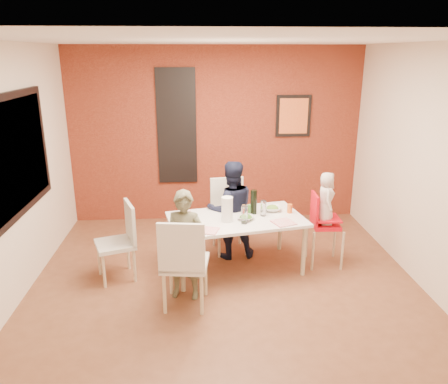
{
  "coord_description": "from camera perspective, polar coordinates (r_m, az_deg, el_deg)",
  "views": [
    {
      "loc": [
        -0.31,
        -4.48,
        2.58
      ],
      "look_at": [
        0.0,
        0.3,
        1.05
      ],
      "focal_mm": 35.0,
      "sensor_mm": 36.0,
      "label": 1
    }
  ],
  "objects": [
    {
      "name": "ground",
      "position": [
        5.18,
        0.22,
        -12.17
      ],
      "size": [
        4.5,
        4.5,
        0.0
      ],
      "primitive_type": "plane",
      "color": "brown",
      "rests_on": "ground"
    },
    {
      "name": "ceiling",
      "position": [
        4.49,
        0.27,
        19.26
      ],
      "size": [
        4.5,
        4.5,
        0.02
      ],
      "primitive_type": "cube",
      "color": "white",
      "rests_on": "wall_back"
    },
    {
      "name": "wall_back",
      "position": [
        6.85,
        -1.08,
        7.37
      ],
      "size": [
        4.5,
        0.02,
        2.7
      ],
      "primitive_type": "cube",
      "color": "beige",
      "rests_on": "ground"
    },
    {
      "name": "wall_front",
      "position": [
        2.56,
        3.8,
        -11.0
      ],
      "size": [
        4.5,
        0.02,
        2.7
      ],
      "primitive_type": "cube",
      "color": "beige",
      "rests_on": "ground"
    },
    {
      "name": "wall_left",
      "position": [
        5.03,
        -26.27,
        1.71
      ],
      "size": [
        0.02,
        4.5,
        2.7
      ],
      "primitive_type": "cube",
      "color": "beige",
      "rests_on": "ground"
    },
    {
      "name": "wall_right",
      "position": [
        5.3,
        25.31,
        2.59
      ],
      "size": [
        0.02,
        4.5,
        2.7
      ],
      "primitive_type": "cube",
      "color": "beige",
      "rests_on": "ground"
    },
    {
      "name": "brick_accent_wall",
      "position": [
        6.83,
        -1.07,
        7.34
      ],
      "size": [
        4.5,
        0.02,
        2.7
      ],
      "primitive_type": "cube",
      "color": "maroon",
      "rests_on": "ground"
    },
    {
      "name": "picture_window_frame",
      "position": [
        5.15,
        -25.46,
        4.47
      ],
      "size": [
        0.05,
        1.7,
        1.3
      ],
      "primitive_type": "cube",
      "color": "black",
      "rests_on": "wall_left"
    },
    {
      "name": "picture_window_pane",
      "position": [
        5.15,
        -25.3,
        4.48
      ],
      "size": [
        0.02,
        1.55,
        1.15
      ],
      "primitive_type": "cube",
      "color": "black",
      "rests_on": "wall_left"
    },
    {
      "name": "glassblock_strip",
      "position": [
        6.78,
        -6.19,
        8.46
      ],
      "size": [
        0.55,
        0.03,
        1.7
      ],
      "primitive_type": "cube",
      "color": "silver",
      "rests_on": "wall_back"
    },
    {
      "name": "glassblock_surround",
      "position": [
        6.78,
        -6.2,
        8.46
      ],
      "size": [
        0.6,
        0.03,
        1.76
      ],
      "primitive_type": "cube",
      "color": "black",
      "rests_on": "wall_back"
    },
    {
      "name": "art_print_frame",
      "position": [
        6.92,
        9.05,
        9.78
      ],
      "size": [
        0.54,
        0.03,
        0.64
      ],
      "primitive_type": "cube",
      "color": "black",
      "rests_on": "wall_back"
    },
    {
      "name": "art_print_canvas",
      "position": [
        6.9,
        9.08,
        9.77
      ],
      "size": [
        0.44,
        0.01,
        0.54
      ],
      "primitive_type": "cube",
      "color": "orange",
      "rests_on": "wall_back"
    },
    {
      "name": "dining_table",
      "position": [
        5.31,
        1.62,
        -4.02
      ],
      "size": [
        1.76,
        1.2,
        0.67
      ],
      "rotation": [
        0.0,
        0.0,
        0.2
      ],
      "color": "white",
      "rests_on": "ground"
    },
    {
      "name": "chair_near",
      "position": [
        4.52,
        -5.3,
        -8.8
      ],
      "size": [
        0.52,
        0.52,
        1.01
      ],
      "rotation": [
        0.0,
        0.0,
        3.02
      ],
      "color": "silver",
      "rests_on": "ground"
    },
    {
      "name": "chair_far",
      "position": [
        5.9,
        0.61,
        -2.43
      ],
      "size": [
        0.51,
        0.51,
        0.98
      ],
      "rotation": [
        0.0,
        0.0,
        0.14
      ],
      "color": "silver",
      "rests_on": "ground"
    },
    {
      "name": "chair_left",
      "position": [
        5.29,
        -13.22,
        -5.75
      ],
      "size": [
        0.55,
        0.55,
        0.92
      ],
      "rotation": [
        0.0,
        0.0,
        5.06
      ],
      "color": "beige",
      "rests_on": "ground"
    },
    {
      "name": "high_chair",
      "position": [
        5.59,
        12.71,
        -3.89
      ],
      "size": [
        0.41,
        0.41,
        0.94
      ],
      "rotation": [
        0.0,
        0.0,
        1.53
      ],
      "color": "red",
      "rests_on": "ground"
    },
    {
      "name": "child_near",
      "position": [
        4.73,
        -5.11,
        -6.97
      ],
      "size": [
        0.5,
        0.38,
        1.22
      ],
      "primitive_type": "imported",
      "rotation": [
        0.0,
        0.0,
        -0.2
      ],
      "color": "brown",
      "rests_on": "ground"
    },
    {
      "name": "child_far",
      "position": [
        5.64,
        0.92,
        -2.34
      ],
      "size": [
        0.68,
        0.55,
        1.29
      ],
      "primitive_type": "imported",
      "rotation": [
        0.0,
        0.0,
        3.25
      ],
      "color": "black",
      "rests_on": "ground"
    },
    {
      "name": "toddler",
      "position": [
        5.49,
        13.18,
        -0.81
      ],
      "size": [
        0.24,
        0.34,
        0.65
      ],
      "primitive_type": "imported",
      "rotation": [
        0.0,
        0.0,
        1.47
      ],
      "color": "beige",
      "rests_on": "high_chair"
    },
    {
      "name": "plate_near_left",
      "position": [
        4.92,
        -2.08,
        -5.04
      ],
      "size": [
        0.27,
        0.27,
        0.01
      ],
      "primitive_type": "cube",
      "rotation": [
        0.0,
        0.0,
        -0.32
      ],
      "color": "white",
      "rests_on": "dining_table"
    },
    {
      "name": "plate_far_mid",
      "position": [
        5.61,
        1.89,
        -2.11
      ],
      "size": [
        0.22,
        0.22,
        0.01
      ],
      "primitive_type": "cube",
      "rotation": [
        0.0,
        0.0,
        0.03
      ],
      "color": "white",
      "rests_on": "dining_table"
    },
    {
      "name": "plate_near_right",
      "position": [
        5.18,
        7.78,
        -3.96
      ],
      "size": [
        0.31,
        0.31,
        0.01
      ],
      "primitive_type": "cube",
      "rotation": [
        0.0,
        0.0,
        0.37
      ],
      "color": "white",
      "rests_on": "dining_table"
    },
    {
      "name": "plate_far_left",
      "position": [
        5.43,
        -5.14,
        -2.85
      ],
      "size": [
        0.25,
        0.25,
        0.01
      ],
      "primitive_type": "cube",
      "rotation": [
        0.0,
        0.0,
        0.34
      ],
      "color": "white",
      "rests_on": "dining_table"
    },
    {
      "name": "salad_bowl_a",
      "position": [
        5.24,
        2.87,
        -3.39
      ],
      "size": [
        0.25,
        0.25,
        0.05
      ],
      "primitive_type": "imported",
      "rotation": [
        0.0,
        0.0,
        -0.43
      ],
      "color": "silver",
      "rests_on": "dining_table"
    },
    {
      "name": "salad_bowl_b",
      "position": [
        5.56,
        6.35,
        -2.17
      ],
      "size": [
        0.24,
        0.24,
        0.05
      ],
      "primitive_type": "imported",
      "rotation": [
        0.0,
        0.0,
        -0.08
      ],
      "color": "white",
      "rests_on": "dining_table"
    },
    {
      "name": "wine_bottle",
      "position": [
        5.4,
        3.9,
        -1.31
      ],
      "size": [
        0.08,
        0.08,
        0.3
      ],
      "primitive_type": "cylinder",
      "color": "black",
      "rests_on": "dining_table"
    },
    {
      "name": "wine_glass_a",
      "position": [
        5.1,
        2.67,
        -2.99
      ],
      "size": [
        0.07,
        0.07,
        0.21
      ],
      "primitive_type": "cylinder",
      "color": "white",
      "rests_on": "dining_table"
    },
    {
      "name": "wine_glass_b",
      "position": [
        5.35,
        5.16,
        -2.12
      ],
      "size": [
        0.07,
        0.07,
        0.2
      ],
      "primitive_type": "cylinder",
      "color": "silver",
      "rests_on": "dining_table"
    },
    {
      "name": "paper_towel_roll",
      "position": [
        5.14,
        0.41,
        -2.27
      ],
      "size": [
        0.13,
        0.13,
        0.3
      ],
      "primitive_type": "cylinder",
      "color": "white",
      "rests_on": "dining_table"
    },
    {
      "name": "condiment_red",
      "position": [
        5.28,
        2.96,
        -2.78
      ],
      "size": [
        0.03,
        0.03,
        0.12
      ],
      "primitive_type": "cylinder",
      "color": "red",
      "rests_on": "dining_table"
    },
    {
      "name": "condiment_green",
      "position": [
        5.35,
        3.3,
        -2.4
      ],
      "size": [
        0.04,
        0.04,
        0.14
      ],
      "primitive_type": "cylinder",
      "color": "#387E2A",
      "rests_on": "dining_table"
    },
    {
      "name": "condiment_brown",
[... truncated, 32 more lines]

